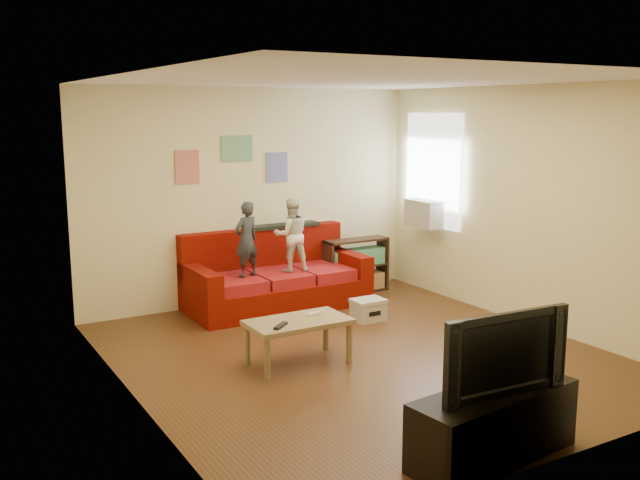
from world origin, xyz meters
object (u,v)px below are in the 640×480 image
child_a (246,240)px  sofa (275,280)px  television (497,351)px  child_b (291,235)px  tv_stand (493,425)px  bookshelf (356,268)px  coffee_table (298,326)px  file_box (368,310)px

child_a → sofa: bearing=-174.6°
sofa → television: size_ratio=2.16×
child_b → television: child_b is taller
sofa → tv_stand: (-0.47, -4.33, -0.08)m
child_b → bookshelf: bearing=-153.4°
coffee_table → television: size_ratio=0.95×
child_b → coffee_table: 2.07m
child_b → child_a: bearing=13.6°
sofa → bookshelf: 1.27m
child_b → file_box: 1.33m
sofa → file_box: sofa is taller
tv_stand → bookshelf: bearing=62.3°
file_box → tv_stand: (-1.13, -3.21, 0.12)m
tv_stand → television: (0.00, 0.00, 0.54)m
child_a → bookshelf: size_ratio=0.99×
sofa → bookshelf: sofa is taller
coffee_table → tv_stand: (0.27, -2.36, -0.13)m
sofa → child_a: bearing=-158.7°
sofa → tv_stand: 4.35m
sofa → child_a: 0.76m
coffee_table → television: (0.27, -2.36, 0.41)m
sofa → coffee_table: size_ratio=2.26×
file_box → television: television is taller
sofa → television: (-0.47, -4.33, 0.46)m
sofa → tv_stand: bearing=-96.2°
sofa → bookshelf: (1.26, 0.08, -0.00)m
tv_stand → television: television is taller
child_a → bookshelf: 1.83m
child_a → child_b: 0.60m
child_b → tv_stand: 4.25m
bookshelf → file_box: (-0.61, -1.20, -0.19)m
child_a → television: size_ratio=0.87×
bookshelf → tv_stand: bearing=-111.5°
child_a → television: child_a is taller
sofa → tv_stand: sofa is taller
coffee_table → bookshelf: (2.00, 2.05, -0.06)m
child_a → television: (-0.02, -4.15, -0.12)m
child_a → child_b: (0.60, 0.00, 0.00)m
file_box → tv_stand: size_ratio=0.28×
sofa → coffee_table: 2.10m
sofa → bookshelf: size_ratio=2.45×
coffee_table → bookshelf: 2.86m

